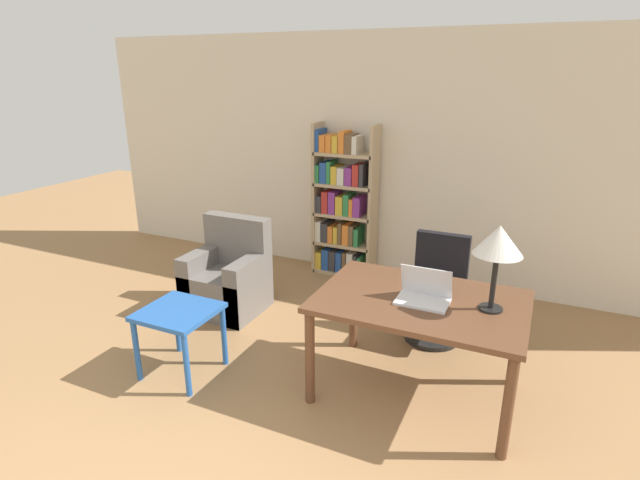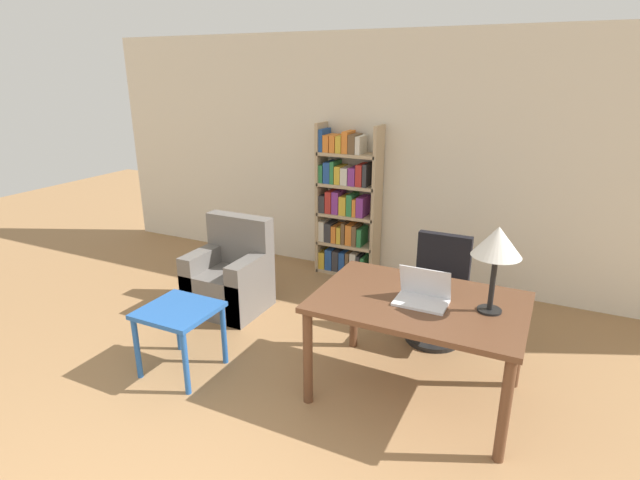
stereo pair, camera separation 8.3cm
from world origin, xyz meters
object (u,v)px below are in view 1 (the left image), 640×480
(side_table_blue, at_px, (179,320))
(armchair, at_px, (228,280))
(office_chair, at_px, (436,292))
(bookshelf, at_px, (342,207))
(table_lamp, at_px, (499,242))
(laptop, at_px, (424,294))
(desk, at_px, (420,311))

(side_table_blue, height_order, armchair, armchair)
(armchair, bearing_deg, side_table_blue, -74.14)
(office_chair, height_order, bookshelf, bookshelf)
(office_chair, bearing_deg, table_lamp, -58.86)
(office_chair, distance_m, side_table_blue, 2.21)
(table_lamp, distance_m, office_chair, 1.31)
(side_table_blue, bearing_deg, laptop, 15.25)
(armchair, bearing_deg, desk, -15.69)
(desk, height_order, bookshelf, bookshelf)
(side_table_blue, bearing_deg, office_chair, 40.12)
(desk, bearing_deg, bookshelf, 125.84)
(side_table_blue, xyz_separation_m, bookshelf, (0.35, 2.45, 0.35))
(table_lamp, bearing_deg, side_table_blue, -166.11)
(office_chair, bearing_deg, side_table_blue, -139.88)
(desk, xyz_separation_m, armchair, (-2.06, 0.58, -0.36))
(bookshelf, bearing_deg, desk, -54.16)
(laptop, xyz_separation_m, office_chair, (-0.09, 0.94, -0.39))
(desk, distance_m, armchair, 2.17)
(desk, bearing_deg, office_chair, 94.01)
(table_lamp, xyz_separation_m, bookshelf, (-1.86, 1.90, -0.44))
(laptop, relative_size, table_lamp, 0.60)
(laptop, xyz_separation_m, armchair, (-2.09, 0.61, -0.51))
(office_chair, bearing_deg, laptop, -84.64)
(table_lamp, relative_size, side_table_blue, 1.08)
(side_table_blue, relative_size, armchair, 0.60)
(table_lamp, xyz_separation_m, side_table_blue, (-2.22, -0.55, -0.79))
(table_lamp, distance_m, armchair, 2.75)
(office_chair, xyz_separation_m, armchair, (-2.00, -0.33, -0.12))
(laptop, height_order, bookshelf, bookshelf)
(desk, height_order, armchair, armchair)
(armchair, bearing_deg, laptop, -16.23)
(laptop, height_order, armchair, laptop)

